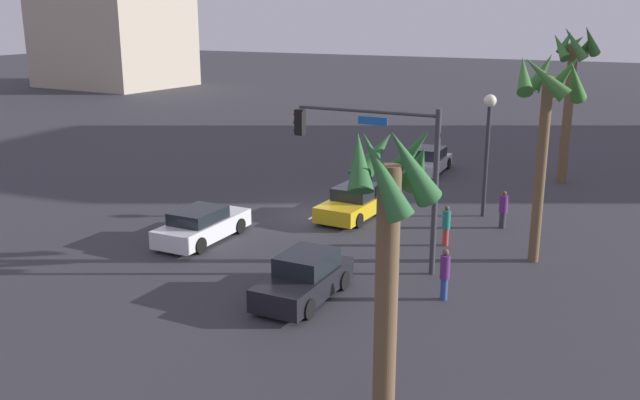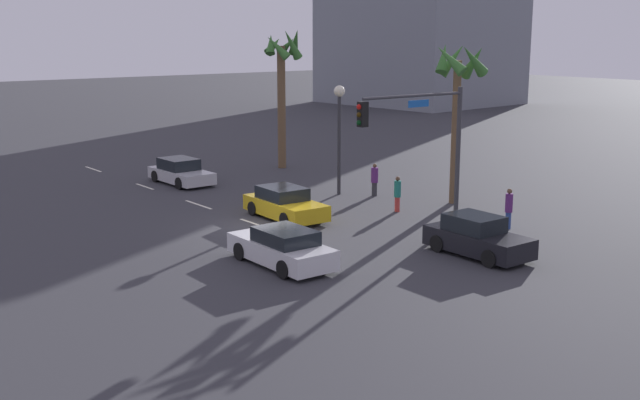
# 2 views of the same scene
# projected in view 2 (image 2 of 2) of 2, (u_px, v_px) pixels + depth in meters

# --- Properties ---
(ground_plane) EXTENTS (220.00, 220.00, 0.00)m
(ground_plane) POSITION_uv_depth(u_px,v_px,m) (261.00, 226.00, 33.20)
(ground_plane) COLOR #333338
(lane_stripe_0) EXTENTS (2.29, 0.14, 0.01)m
(lane_stripe_0) POSITION_uv_depth(u_px,v_px,m) (93.00, 169.00, 47.02)
(lane_stripe_0) COLOR silver
(lane_stripe_0) RESTS_ON ground_plane
(lane_stripe_1) EXTENTS (2.01, 0.14, 0.01)m
(lane_stripe_1) POSITION_uv_depth(u_px,v_px,m) (145.00, 187.00, 41.69)
(lane_stripe_1) COLOR silver
(lane_stripe_1) RESTS_ON ground_plane
(lane_stripe_2) EXTENTS (2.41, 0.14, 0.01)m
(lane_stripe_2) POSITION_uv_depth(u_px,v_px,m) (198.00, 205.00, 37.30)
(lane_stripe_2) COLOR silver
(lane_stripe_2) RESTS_ON ground_plane
(lane_stripe_3) EXTENTS (2.36, 0.14, 0.01)m
(lane_stripe_3) POSITION_uv_depth(u_px,v_px,m) (256.00, 224.00, 33.52)
(lane_stripe_3) COLOR silver
(lane_stripe_3) RESTS_ON ground_plane
(car_0) EXTENTS (4.09, 1.90, 1.48)m
(car_0) POSITION_uv_depth(u_px,v_px,m) (477.00, 237.00, 28.72)
(car_0) COLOR black
(car_0) RESTS_ON ground_plane
(car_1) EXTENTS (4.44, 2.15, 1.38)m
(car_1) POSITION_uv_depth(u_px,v_px,m) (285.00, 204.00, 34.49)
(car_1) COLOR gold
(car_1) RESTS_ON ground_plane
(car_2) EXTENTS (4.33, 2.00, 1.36)m
(car_2) POSITION_uv_depth(u_px,v_px,m) (181.00, 172.00, 42.45)
(car_2) COLOR #B7B7BC
(car_2) RESTS_ON ground_plane
(car_3) EXTENTS (4.50, 1.96, 1.35)m
(car_3) POSITION_uv_depth(u_px,v_px,m) (282.00, 248.00, 27.51)
(car_3) COLOR silver
(car_3) RESTS_ON ground_plane
(traffic_signal) EXTENTS (0.42, 5.63, 5.84)m
(traffic_signal) POSITION_uv_depth(u_px,v_px,m) (425.00, 134.00, 31.69)
(traffic_signal) COLOR #38383D
(traffic_signal) RESTS_ON ground_plane
(streetlamp) EXTENTS (0.56, 0.56, 5.49)m
(streetlamp) POSITION_uv_depth(u_px,v_px,m) (339.00, 118.00, 38.94)
(streetlamp) COLOR #2D2D33
(streetlamp) RESTS_ON ground_plane
(pedestrian_0) EXTENTS (0.43, 0.43, 1.64)m
(pedestrian_0) POSITION_uv_depth(u_px,v_px,m) (397.00, 193.00, 35.71)
(pedestrian_0) COLOR #BF3833
(pedestrian_0) RESTS_ON ground_plane
(pedestrian_1) EXTENTS (0.48, 0.48, 1.64)m
(pedestrian_1) POSITION_uv_depth(u_px,v_px,m) (375.00, 179.00, 39.18)
(pedestrian_1) COLOR #333338
(pedestrian_1) RESTS_ON ground_plane
(pedestrian_2) EXTENTS (0.44, 0.44, 1.72)m
(pedestrian_2) POSITION_uv_depth(u_px,v_px,m) (509.00, 208.00, 32.55)
(pedestrian_2) COLOR #2D478C
(pedestrian_2) RESTS_ON ground_plane
(palm_tree_1) EXTENTS (2.55, 2.62, 7.64)m
(palm_tree_1) POSITION_uv_depth(u_px,v_px,m) (458.00, 80.00, 36.50)
(palm_tree_1) COLOR brown
(palm_tree_1) RESTS_ON ground_plane
(palm_tree_2) EXTENTS (2.29, 2.72, 8.39)m
(palm_tree_2) POSITION_uv_depth(u_px,v_px,m) (283.00, 69.00, 46.26)
(palm_tree_2) COLOR brown
(palm_tree_2) RESTS_ON ground_plane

